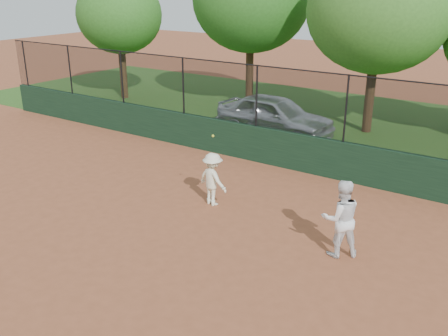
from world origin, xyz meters
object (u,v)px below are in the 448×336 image
Objects in this scene: player_second at (341,218)px; tree_0 at (119,15)px; parked_car at (275,116)px; player_main at (213,179)px; tree_1 at (251,0)px; tree_2 at (379,10)px.

player_second is 0.29× the size of tree_0.
parked_car is 2.65× the size of player_second.
player_main is 14.31m from tree_0.
tree_1 is 1.03× the size of tree_2.
tree_1 reaches higher than tree_0.
tree_1 reaches higher than player_second.
tree_1 is at bearing -89.60° from player_second.
player_second is at bearing -30.02° from tree_0.
tree_1 is (-8.76, 10.62, 3.99)m from player_second.
player_second reaches higher than parked_car.
parked_car is 5.41m from tree_2.
player_second is 3.86m from player_main.
player_second is at bearing -139.66° from parked_car.
player_main is 0.29× the size of tree_1.
parked_car is at bearing 104.56° from player_main.
tree_0 is 6.66m from tree_1.
player_second is at bearing -74.41° from tree_2.
tree_0 is (-9.59, 1.57, 3.30)m from parked_car.
tree_2 is (2.81, 2.55, 3.85)m from parked_car.
player_second is 10.76m from tree_2.
player_second is at bearing -50.46° from tree_1.
tree_1 is at bearing 16.62° from tree_0.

